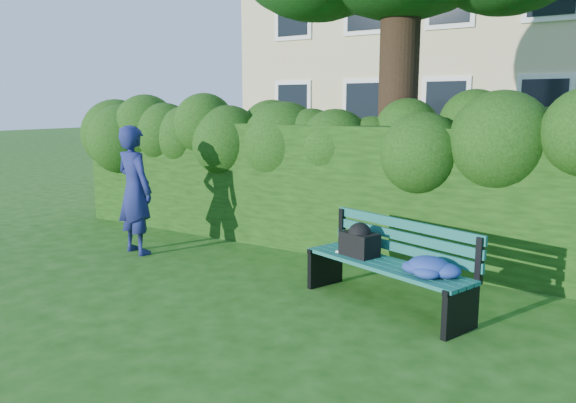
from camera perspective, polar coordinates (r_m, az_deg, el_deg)
The scene contains 4 objects.
ground at distance 6.39m, azimuth -3.00°, elevation -9.20°, with size 80.00×80.00×0.00m, color #18480D.
hedge at distance 8.00m, azimuth 6.32°, elevation 1.29°, with size 10.00×1.00×1.80m.
park_bench at distance 5.89m, azimuth 10.65°, elevation -5.92°, with size 1.99×1.11×0.89m.
man_reading at distance 8.12m, azimuth -15.30°, elevation 1.12°, with size 0.66×0.43×1.80m, color navy.
Camera 1 is at (3.60, -4.85, 2.09)m, focal length 35.00 mm.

